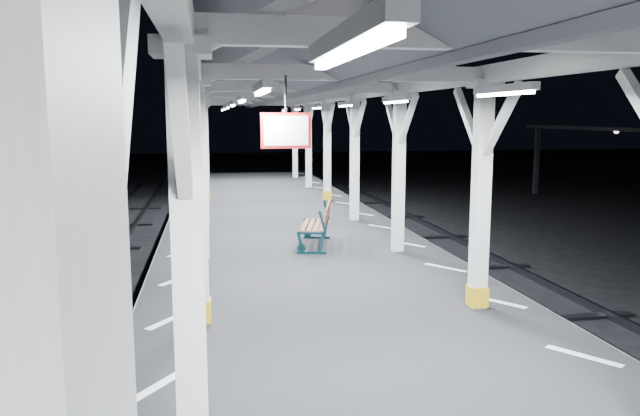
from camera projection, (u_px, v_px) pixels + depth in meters
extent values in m
cube|color=black|center=(382.00, 413.00, 7.00)|extent=(6.00, 50.00, 1.00)
cube|color=silver|center=(156.00, 387.00, 6.51)|extent=(1.00, 48.00, 0.01)
cube|color=silver|center=(583.00, 356.00, 7.35)|extent=(1.00, 48.00, 0.01)
cube|color=silver|center=(86.00, 156.00, 0.87)|extent=(0.10, 0.99, 0.99)
cube|color=silver|center=(189.00, 288.00, 4.40)|extent=(0.22, 0.22, 3.20)
cube|color=silver|center=(182.00, 47.00, 4.16)|extent=(0.40, 0.40, 0.12)
cube|color=silver|center=(187.00, 124.00, 4.77)|extent=(0.10, 0.99, 0.99)
cube|color=silver|center=(180.00, 126.00, 3.70)|extent=(0.10, 0.99, 0.99)
cube|color=silver|center=(199.00, 208.00, 8.30)|extent=(0.22, 0.22, 3.20)
cube|color=silver|center=(195.00, 81.00, 8.06)|extent=(0.40, 0.40, 0.12)
cube|color=gold|center=(202.00, 310.00, 8.51)|extent=(0.26, 0.26, 0.30)
cube|color=silver|center=(197.00, 120.00, 8.67)|extent=(0.10, 0.99, 0.99)
cube|color=silver|center=(195.00, 121.00, 7.60)|extent=(0.10, 0.99, 0.99)
cube|color=silver|center=(202.00, 178.00, 12.20)|extent=(0.22, 0.22, 3.20)
cube|color=silver|center=(200.00, 92.00, 11.96)|extent=(0.40, 0.40, 0.12)
cube|color=silver|center=(201.00, 119.00, 12.57)|extent=(0.10, 0.99, 0.99)
cube|color=silver|center=(200.00, 119.00, 11.49)|extent=(0.10, 0.99, 0.99)
cube|color=silver|center=(204.00, 163.00, 16.09)|extent=(0.22, 0.22, 3.20)
cube|color=silver|center=(202.00, 98.00, 15.85)|extent=(0.40, 0.40, 0.12)
cube|color=silver|center=(203.00, 118.00, 16.46)|extent=(0.10, 0.99, 0.99)
cube|color=silver|center=(202.00, 119.00, 15.39)|extent=(0.10, 0.99, 0.99)
cube|color=silver|center=(205.00, 154.00, 19.99)|extent=(0.22, 0.22, 3.20)
cube|color=silver|center=(203.00, 102.00, 19.75)|extent=(0.40, 0.40, 0.12)
cube|color=gold|center=(206.00, 198.00, 20.20)|extent=(0.26, 0.26, 0.30)
cube|color=silver|center=(204.00, 118.00, 20.36)|extent=(0.10, 0.99, 0.99)
cube|color=silver|center=(204.00, 118.00, 19.29)|extent=(0.10, 0.99, 0.99)
cube|color=silver|center=(206.00, 148.00, 23.89)|extent=(0.22, 0.22, 3.20)
cube|color=silver|center=(204.00, 104.00, 23.65)|extent=(0.40, 0.40, 0.12)
cube|color=silver|center=(205.00, 118.00, 24.26)|extent=(0.10, 0.99, 0.99)
cube|color=silver|center=(205.00, 118.00, 23.19)|extent=(0.10, 0.99, 0.99)
cube|color=silver|center=(206.00, 144.00, 27.79)|extent=(0.22, 0.22, 3.20)
cube|color=silver|center=(205.00, 106.00, 27.54)|extent=(0.40, 0.40, 0.12)
cube|color=silver|center=(206.00, 117.00, 28.16)|extent=(0.10, 0.99, 0.99)
cube|color=silver|center=(205.00, 118.00, 27.08)|extent=(0.10, 0.99, 0.99)
cube|color=silver|center=(481.00, 201.00, 8.99)|extent=(0.22, 0.22, 3.20)
cube|color=silver|center=(485.00, 84.00, 8.74)|extent=(0.40, 0.40, 0.12)
cube|color=gold|center=(477.00, 296.00, 9.19)|extent=(0.26, 0.26, 0.30)
cube|color=silver|center=(468.00, 120.00, 9.35)|extent=(0.10, 0.99, 0.99)
cube|color=silver|center=(501.00, 120.00, 8.28)|extent=(0.10, 0.99, 0.99)
cube|color=silver|center=(399.00, 175.00, 12.88)|extent=(0.22, 0.22, 3.20)
cube|color=silver|center=(400.00, 94.00, 12.64)|extent=(0.40, 0.40, 0.12)
cube|color=silver|center=(392.00, 119.00, 13.25)|extent=(0.10, 0.99, 0.99)
cube|color=silver|center=(408.00, 119.00, 12.18)|extent=(0.10, 0.99, 0.99)
cube|color=silver|center=(355.00, 161.00, 16.78)|extent=(0.22, 0.22, 3.20)
cube|color=silver|center=(355.00, 99.00, 16.54)|extent=(0.40, 0.40, 0.12)
cube|color=silver|center=(350.00, 118.00, 17.15)|extent=(0.10, 0.99, 0.99)
cube|color=silver|center=(360.00, 118.00, 16.08)|extent=(0.10, 0.99, 0.99)
cube|color=silver|center=(327.00, 153.00, 20.68)|extent=(0.22, 0.22, 3.20)
cube|color=silver|center=(327.00, 102.00, 20.44)|extent=(0.40, 0.40, 0.12)
cube|color=gold|center=(327.00, 195.00, 20.89)|extent=(0.26, 0.26, 0.30)
cube|color=silver|center=(324.00, 118.00, 21.05)|extent=(0.10, 0.99, 0.99)
cube|color=silver|center=(330.00, 118.00, 19.97)|extent=(0.10, 0.99, 0.99)
cube|color=silver|center=(309.00, 147.00, 24.58)|extent=(0.22, 0.22, 3.20)
cube|color=silver|center=(308.00, 104.00, 24.33)|extent=(0.40, 0.40, 0.12)
cube|color=silver|center=(306.00, 118.00, 24.94)|extent=(0.10, 0.99, 0.99)
cube|color=silver|center=(311.00, 118.00, 23.87)|extent=(0.10, 0.99, 0.99)
cube|color=silver|center=(295.00, 143.00, 28.47)|extent=(0.22, 0.22, 3.20)
cube|color=silver|center=(295.00, 106.00, 28.23)|extent=(0.40, 0.40, 0.12)
cube|color=silver|center=(293.00, 117.00, 28.84)|extent=(0.10, 0.99, 0.99)
cube|color=silver|center=(296.00, 118.00, 27.77)|extent=(0.10, 0.99, 0.99)
cube|color=silver|center=(190.00, 57.00, 6.09)|extent=(0.18, 48.00, 0.24)
cube|color=silver|center=(565.00, 63.00, 6.78)|extent=(0.18, 48.00, 0.24)
cube|color=silver|center=(465.00, 36.00, 4.49)|extent=(4.20, 0.14, 0.20)
cube|color=silver|center=(346.00, 73.00, 8.38)|extent=(4.20, 0.14, 0.20)
cube|color=silver|center=(303.00, 87.00, 12.28)|extent=(4.20, 0.14, 0.20)
cube|color=silver|center=(280.00, 94.00, 16.18)|extent=(4.20, 0.14, 0.20)
cube|color=silver|center=(266.00, 98.00, 20.08)|extent=(4.20, 0.14, 0.20)
cube|color=silver|center=(257.00, 101.00, 23.97)|extent=(4.20, 0.14, 0.20)
cube|color=silver|center=(250.00, 103.00, 27.87)|extent=(4.20, 0.14, 0.20)
cube|color=#4C4E54|center=(261.00, 2.00, 6.13)|extent=(2.80, 49.00, 1.45)
cube|color=#4C4E54|center=(507.00, 10.00, 6.58)|extent=(2.80, 49.00, 1.45)
cube|color=silver|center=(349.00, 37.00, 2.36)|extent=(0.10, 1.35, 0.08)
cube|color=white|center=(349.00, 51.00, 2.36)|extent=(0.05, 1.25, 0.05)
cube|color=silver|center=(262.00, 87.00, 6.25)|extent=(0.10, 1.35, 0.08)
cube|color=white|center=(262.00, 92.00, 6.26)|extent=(0.05, 1.25, 0.05)
cube|color=silver|center=(242.00, 98.00, 10.15)|extent=(0.10, 1.35, 0.08)
cube|color=white|center=(242.00, 101.00, 10.16)|extent=(0.05, 1.25, 0.05)
cube|color=silver|center=(233.00, 103.00, 14.05)|extent=(0.10, 1.35, 0.08)
cube|color=white|center=(233.00, 105.00, 14.05)|extent=(0.05, 1.25, 0.05)
cube|color=silver|center=(228.00, 106.00, 17.94)|extent=(0.10, 1.35, 0.08)
cube|color=white|center=(228.00, 108.00, 17.95)|extent=(0.05, 1.25, 0.05)
cube|color=silver|center=(224.00, 108.00, 21.84)|extent=(0.10, 1.35, 0.08)
cube|color=white|center=(224.00, 109.00, 21.85)|extent=(0.05, 1.25, 0.05)
cube|color=silver|center=(222.00, 109.00, 25.74)|extent=(0.10, 1.35, 0.08)
cube|color=white|center=(222.00, 110.00, 25.75)|extent=(0.05, 1.25, 0.05)
cube|color=silver|center=(504.00, 89.00, 6.70)|extent=(0.10, 1.35, 0.08)
cube|color=white|center=(503.00, 93.00, 6.71)|extent=(0.05, 1.25, 0.05)
cube|color=silver|center=(395.00, 99.00, 10.60)|extent=(0.10, 1.35, 0.08)
cube|color=white|center=(395.00, 102.00, 10.60)|extent=(0.05, 1.25, 0.05)
cube|color=silver|center=(345.00, 103.00, 14.49)|extent=(0.10, 1.35, 0.08)
cube|color=white|center=(345.00, 106.00, 14.50)|extent=(0.05, 1.25, 0.05)
cube|color=silver|center=(317.00, 106.00, 18.39)|extent=(0.10, 1.35, 0.08)
cube|color=white|center=(317.00, 108.00, 18.40)|extent=(0.05, 1.25, 0.05)
cube|color=silver|center=(298.00, 108.00, 22.29)|extent=(0.10, 1.35, 0.08)
cube|color=white|center=(298.00, 109.00, 22.30)|extent=(0.05, 1.25, 0.05)
cube|color=silver|center=(285.00, 109.00, 26.19)|extent=(0.10, 1.35, 0.08)
cube|color=white|center=(285.00, 110.00, 26.19)|extent=(0.05, 1.25, 0.05)
cylinder|color=black|center=(286.00, 94.00, 6.08)|extent=(0.02, 0.02, 0.36)
cube|color=red|center=(286.00, 131.00, 6.13)|extent=(0.50, 0.03, 0.35)
cube|color=white|center=(286.00, 131.00, 6.13)|extent=(0.44, 0.05, 0.29)
cylinder|color=black|center=(301.00, 110.00, 20.92)|extent=(0.02, 0.02, 0.36)
cube|color=red|center=(301.00, 120.00, 20.97)|extent=(0.50, 0.03, 0.35)
cube|color=white|center=(301.00, 120.00, 20.97)|extent=(0.44, 0.05, 0.29)
cube|color=black|center=(537.00, 160.00, 30.67)|extent=(0.20, 0.20, 3.30)
sphere|color=silver|center=(616.00, 131.00, 24.59)|extent=(0.20, 0.20, 0.20)
sphere|color=silver|center=(538.00, 128.00, 30.44)|extent=(0.20, 0.20, 0.20)
cube|color=#0C292E|center=(311.00, 253.00, 12.79)|extent=(0.61, 0.20, 0.06)
cube|color=#0C292E|center=(301.00, 243.00, 12.77)|extent=(0.17, 0.09, 0.47)
cube|color=#0C292E|center=(321.00, 243.00, 12.75)|extent=(0.15, 0.08, 0.47)
cube|color=#0C292E|center=(322.00, 221.00, 12.68)|extent=(0.17, 0.09, 0.45)
cube|color=#0C292E|center=(317.00, 237.00, 14.40)|extent=(0.61, 0.20, 0.06)
cube|color=#0C292E|center=(307.00, 229.00, 14.39)|extent=(0.17, 0.09, 0.47)
cube|color=#0C292E|center=(325.00, 229.00, 14.36)|extent=(0.15, 0.08, 0.47)
cube|color=#0C292E|center=(326.00, 210.00, 14.30)|extent=(0.17, 0.09, 0.45)
cube|color=brown|center=(305.00, 225.00, 13.55)|extent=(0.45, 1.53, 0.04)
cube|color=brown|center=(311.00, 225.00, 13.54)|extent=(0.45, 1.53, 0.04)
cube|color=brown|center=(317.00, 225.00, 13.53)|extent=(0.45, 1.53, 0.04)
cube|color=brown|center=(323.00, 225.00, 13.52)|extent=(0.45, 1.53, 0.04)
cube|color=brown|center=(326.00, 219.00, 13.50)|extent=(0.41, 1.52, 0.10)
cube|color=brown|center=(327.00, 213.00, 13.48)|extent=(0.41, 1.52, 0.10)
cube|color=brown|center=(328.00, 207.00, 13.46)|extent=(0.41, 1.52, 0.10)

